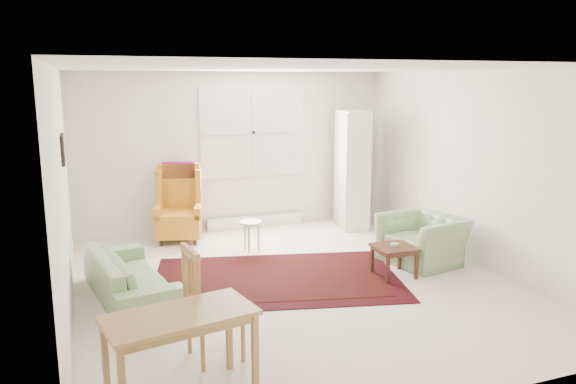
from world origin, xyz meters
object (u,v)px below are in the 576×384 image
object	(u,v)px
armchair	(422,235)
sofa	(130,267)
wingback_chair	(178,203)
desk	(181,357)
stool	(251,236)
desk_chair	(215,302)
coffee_table	(394,261)
cabinet	(352,170)

from	to	relation	value
armchair	sofa	bearing A→B (deg)	-102.59
wingback_chair	desk	xyz separation A→B (m)	(-0.70, -4.28, -0.23)
wingback_chair	stool	world-z (taller)	wingback_chair
stool	desk_chair	bearing A→B (deg)	-112.24
armchair	stool	xyz separation A→B (m)	(-1.97, 1.29, -0.16)
armchair	stool	bearing A→B (deg)	-135.00
coffee_table	desk	size ratio (longest dim) A/B	0.43
sofa	armchair	world-z (taller)	armchair
armchair	coffee_table	size ratio (longest dim) A/B	2.05
coffee_table	desk	world-z (taller)	desk
cabinet	wingback_chair	bearing A→B (deg)	-172.80
wingback_chair	desk	size ratio (longest dim) A/B	1.05
sofa	desk_chair	distance (m)	1.75
coffee_table	desk_chair	bearing A→B (deg)	-153.40
armchair	cabinet	distance (m)	2.08
sofa	cabinet	world-z (taller)	cabinet
stool	cabinet	size ratio (longest dim) A/B	0.23
armchair	wingback_chair	xyz separation A→B (m)	(-2.83, 2.13, 0.20)
wingback_chair	desk_chair	xyz separation A→B (m)	(-0.31, -3.72, -0.07)
coffee_table	desk_chair	distance (m)	2.84
sofa	coffee_table	bearing A→B (deg)	-106.14
armchair	wingback_chair	size ratio (longest dim) A/B	0.84
desk_chair	wingback_chair	bearing A→B (deg)	-12.04
armchair	cabinet	xyz separation A→B (m)	(-0.03, 2.01, 0.57)
sofa	desk_chair	bearing A→B (deg)	-170.13
stool	desk	bearing A→B (deg)	-114.51
cabinet	armchair	bearing A→B (deg)	-79.43
stool	coffee_table	bearing A→B (deg)	-50.05
sofa	desk	world-z (taller)	sofa
armchair	wingback_chair	world-z (taller)	wingback_chair
coffee_table	armchair	bearing A→B (deg)	27.74
stool	wingback_chair	bearing A→B (deg)	135.57
sofa	cabinet	bearing A→B (deg)	-71.28
wingback_chair	stool	xyz separation A→B (m)	(0.86, -0.85, -0.36)
desk_chair	sofa	bearing A→B (deg)	11.81
armchair	desk_chair	size ratio (longest dim) A/B	0.95
armchair	desk_chair	xyz separation A→B (m)	(-3.14, -1.59, 0.13)
armchair	desk	distance (m)	4.13
sofa	desk_chair	xyz separation A→B (m)	(0.57, -1.64, 0.15)
cabinet	desk	size ratio (longest dim) A/B	1.73
coffee_table	cabinet	bearing A→B (deg)	75.80
armchair	coffee_table	bearing A→B (deg)	-73.99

